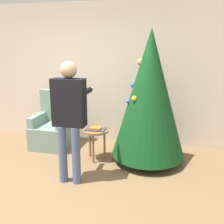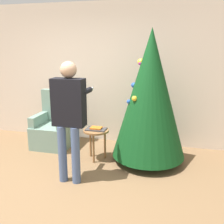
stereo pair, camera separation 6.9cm
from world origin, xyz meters
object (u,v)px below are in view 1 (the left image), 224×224
Objects in this scene: christmas_tree at (150,94)px; person_standing at (69,112)px; armchair at (54,128)px; side_stool at (96,134)px.

person_standing is (-0.99, -0.91, -0.12)m from christmas_tree.
christmas_tree reaches higher than armchair.
christmas_tree is at bearing 8.69° from side_stool.
christmas_tree is 1.35m from person_standing.
armchair is at bearing 156.72° from side_stool.
side_stool is (0.98, -0.42, 0.09)m from armchair.
person_standing is 3.23× the size of side_stool.
christmas_tree is 1.12m from side_stool.
armchair is 0.62× the size of person_standing.
armchair is at bearing 125.57° from person_standing.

